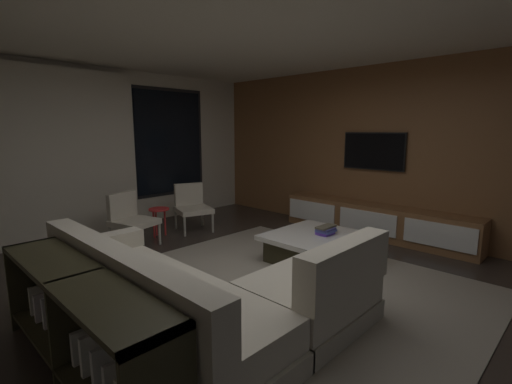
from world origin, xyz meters
TOP-DOWN VIEW (x-y plane):
  - floor at (0.00, 0.00)m, footprint 9.20×9.20m
  - back_wall_with_window at (-0.06, 3.62)m, footprint 6.60×0.30m
  - media_wall at (3.06, 0.00)m, footprint 0.12×7.80m
  - ceiling at (0.00, 0.00)m, footprint 8.20×8.20m
  - area_rug at (0.35, -0.10)m, footprint 3.20×3.80m
  - sectional_couch at (-0.84, -0.14)m, footprint 1.98×2.50m
  - coffee_table at (1.21, 0.08)m, footprint 1.16×1.16m
  - book_stack_on_coffee_table at (1.30, 0.04)m, footprint 0.30×0.19m
  - accent_chair_near_window at (1.01, 2.52)m, footprint 0.68×0.70m
  - accent_chair_by_curtain at (-0.13, 2.46)m, footprint 0.66×0.68m
  - side_stool at (0.40, 2.56)m, footprint 0.32×0.32m
  - media_console at (2.77, 0.05)m, footprint 0.46×3.10m
  - mounted_tv at (2.95, 0.25)m, footprint 0.05×1.03m
  - console_table_behind_couch at (-1.75, -0.01)m, footprint 0.40×2.10m

SIDE VIEW (x-z plane):
  - floor at x=0.00m, z-range 0.00..0.00m
  - area_rug at x=0.35m, z-range 0.00..0.01m
  - coffee_table at x=1.21m, z-range 0.01..0.37m
  - media_console at x=2.77m, z-range -0.01..0.51m
  - sectional_couch at x=-0.84m, z-range -0.12..0.70m
  - side_stool at x=0.40m, z-range 0.14..0.60m
  - console_table_behind_couch at x=-1.75m, z-range 0.04..0.78m
  - book_stack_on_coffee_table at x=1.30m, z-range 0.36..0.47m
  - accent_chair_near_window at x=1.01m, z-range 0.04..0.82m
  - accent_chair_by_curtain at x=-0.13m, z-range 0.04..0.82m
  - back_wall_with_window at x=-0.06m, z-range -0.01..2.69m
  - media_wall at x=3.06m, z-range 0.00..2.70m
  - mounted_tv at x=2.95m, z-range 1.05..1.65m
  - ceiling at x=0.00m, z-range 2.70..2.70m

